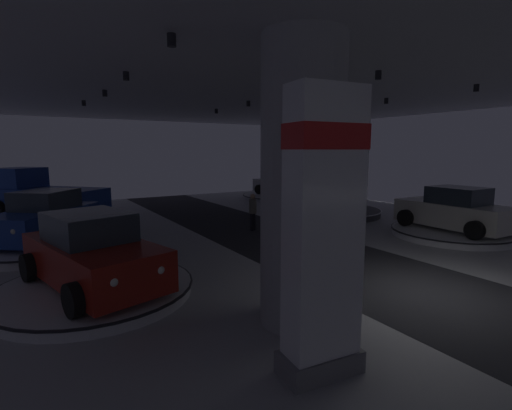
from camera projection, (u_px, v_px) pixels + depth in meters
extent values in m
cube|color=#B2B2B7|center=(427.00, 294.00, 8.98)|extent=(24.00, 44.00, 0.05)
cube|color=#2D2D33|center=(427.00, 293.00, 8.97)|extent=(4.40, 44.00, 0.01)
cube|color=silver|center=(444.00, 52.00, 8.17)|extent=(24.00, 44.00, 0.10)
cylinder|color=black|center=(172.00, 40.00, 6.52)|extent=(0.16, 0.16, 0.22)
cylinder|color=black|center=(126.00, 76.00, 9.69)|extent=(0.16, 0.16, 0.22)
cylinder|color=black|center=(105.00, 93.00, 12.60)|extent=(0.16, 0.16, 0.22)
cylinder|color=black|center=(84.00, 103.00, 15.25)|extent=(0.16, 0.16, 0.22)
cylinder|color=black|center=(378.00, 75.00, 9.56)|extent=(0.16, 0.16, 0.22)
cylinder|color=black|center=(307.00, 92.00, 12.40)|extent=(0.16, 0.16, 0.22)
cylinder|color=black|center=(248.00, 104.00, 15.41)|extent=(0.16, 0.16, 0.22)
cylinder|color=black|center=(216.00, 111.00, 18.39)|extent=(0.16, 0.16, 0.22)
cylinder|color=black|center=(476.00, 88.00, 11.52)|extent=(0.16, 0.16, 0.22)
cylinder|color=black|center=(386.00, 101.00, 14.57)|extent=(0.16, 0.16, 0.22)
cylinder|color=black|center=(319.00, 109.00, 17.58)|extent=(0.16, 0.16, 0.22)
cylinder|color=black|center=(281.00, 115.00, 20.41)|extent=(0.16, 0.16, 0.22)
cylinder|color=#ADADB2|center=(302.00, 185.00, 7.17)|extent=(1.59, 1.59, 5.50)
cube|color=slate|center=(320.00, 362.00, 5.76)|extent=(1.32, 0.76, 0.35)
cube|color=white|center=(323.00, 225.00, 5.44)|extent=(1.15, 0.66, 3.97)
cube|color=red|center=(326.00, 137.00, 5.26)|extent=(1.17, 0.69, 0.36)
cylinder|color=#333338|center=(333.00, 212.00, 19.77)|extent=(4.78, 4.78, 0.34)
cylinder|color=white|center=(334.00, 209.00, 19.75)|extent=(4.88, 4.88, 0.05)
cube|color=black|center=(334.00, 197.00, 19.66)|extent=(3.98, 4.43, 0.90)
cube|color=#2D3842|center=(334.00, 183.00, 19.70)|extent=(2.39, 2.46, 0.70)
cylinder|color=black|center=(357.00, 207.00, 18.19)|extent=(0.59, 0.67, 0.68)
cylinder|color=black|center=(316.00, 206.00, 18.40)|extent=(0.59, 0.67, 0.68)
cylinder|color=black|center=(349.00, 199.00, 21.00)|extent=(0.59, 0.67, 0.68)
cylinder|color=black|center=(313.00, 199.00, 21.21)|extent=(0.59, 0.67, 0.68)
sphere|color=white|center=(349.00, 200.00, 17.57)|extent=(0.18, 0.18, 0.18)
sphere|color=white|center=(328.00, 200.00, 17.67)|extent=(0.18, 0.18, 0.18)
cylinder|color=silver|center=(47.00, 243.00, 13.24)|extent=(5.50, 5.50, 0.31)
cylinder|color=black|center=(46.00, 239.00, 13.22)|extent=(5.61, 5.61, 0.05)
cube|color=navy|center=(45.00, 222.00, 13.13)|extent=(3.99, 4.43, 0.90)
cube|color=#2D3842|center=(46.00, 200.00, 13.17)|extent=(2.39, 2.46, 0.70)
cylinder|color=black|center=(45.00, 239.00, 11.66)|extent=(0.59, 0.67, 0.68)
cylinder|color=black|center=(94.00, 222.00, 14.47)|extent=(0.59, 0.67, 0.68)
cylinder|color=black|center=(46.00, 221.00, 14.68)|extent=(0.59, 0.67, 0.68)
sphere|color=white|center=(14.00, 231.00, 11.04)|extent=(0.18, 0.18, 0.18)
cylinder|color=#B7B7BC|center=(283.00, 196.00, 26.68)|extent=(5.70, 5.70, 0.29)
cylinder|color=black|center=(283.00, 195.00, 26.67)|extent=(5.82, 5.82, 0.05)
cube|color=silver|center=(283.00, 186.00, 26.57)|extent=(3.12, 4.56, 0.90)
cube|color=#2D3842|center=(282.00, 175.00, 26.56)|extent=(2.11, 2.32, 0.70)
cylinder|color=black|center=(308.00, 190.00, 26.50)|extent=(0.44, 0.71, 0.68)
cylinder|color=black|center=(293.00, 192.00, 24.96)|extent=(0.44, 0.71, 0.68)
cylinder|color=black|center=(275.00, 187.00, 28.27)|extent=(0.44, 0.71, 0.68)
cylinder|color=black|center=(259.00, 189.00, 26.73)|extent=(0.44, 0.71, 0.68)
sphere|color=white|center=(312.00, 185.00, 25.67)|extent=(0.18, 0.18, 0.18)
sphere|color=white|center=(305.00, 187.00, 24.90)|extent=(0.18, 0.18, 0.18)
cylinder|color=#B7B7BC|center=(51.00, 219.00, 17.91)|extent=(5.56, 5.57, 0.27)
cylinder|color=black|center=(51.00, 217.00, 17.89)|extent=(5.68, 5.68, 0.05)
cube|color=navy|center=(50.00, 201.00, 17.78)|extent=(5.16, 5.30, 1.20)
cube|color=navy|center=(19.00, 178.00, 18.07)|extent=(2.55, 2.54, 1.00)
cube|color=#28333D|center=(28.00, 178.00, 17.94)|extent=(1.33, 1.25, 0.75)
cylinder|color=black|center=(39.00, 203.00, 19.44)|extent=(0.78, 0.80, 0.84)
cylinder|color=black|center=(64.00, 213.00, 16.22)|extent=(0.78, 0.80, 0.84)
cylinder|color=black|center=(100.00, 206.00, 18.46)|extent=(0.78, 0.80, 0.84)
cylinder|color=silver|center=(96.00, 291.00, 8.78)|extent=(4.43, 4.43, 0.28)
cylinder|color=black|center=(95.00, 286.00, 8.76)|extent=(4.51, 4.51, 0.05)
cube|color=maroon|center=(94.00, 260.00, 8.67)|extent=(2.81, 4.52, 0.90)
cube|color=#2D3842|center=(89.00, 227.00, 8.67)|extent=(1.99, 2.23, 0.70)
cylinder|color=black|center=(165.00, 275.00, 8.44)|extent=(0.39, 0.71, 0.68)
cylinder|color=black|center=(73.00, 300.00, 7.02)|extent=(0.39, 0.71, 0.68)
cylinder|color=black|center=(109.00, 251.00, 10.40)|extent=(0.39, 0.71, 0.68)
cylinder|color=black|center=(28.00, 267.00, 8.98)|extent=(0.39, 0.71, 0.68)
sphere|color=white|center=(160.00, 270.00, 7.60)|extent=(0.18, 0.18, 0.18)
sphere|color=white|center=(113.00, 282.00, 6.89)|extent=(0.18, 0.18, 0.18)
cylinder|color=silver|center=(451.00, 233.00, 14.87)|extent=(4.48, 4.48, 0.29)
cylinder|color=black|center=(452.00, 230.00, 14.85)|extent=(4.57, 4.57, 0.05)
cube|color=silver|center=(453.00, 214.00, 14.76)|extent=(1.85, 4.22, 0.90)
cube|color=#2D3842|center=(458.00, 196.00, 14.52)|extent=(1.58, 1.92, 0.70)
cylinder|color=black|center=(405.00, 218.00, 15.51)|extent=(0.23, 0.68, 0.68)
cylinder|color=black|center=(435.00, 214.00, 16.52)|extent=(0.23, 0.68, 0.68)
cylinder|color=black|center=(475.00, 230.00, 13.08)|extent=(0.23, 0.68, 0.68)
cylinder|color=black|center=(504.00, 225.00, 14.09)|extent=(0.23, 0.68, 0.68)
sphere|color=white|center=(401.00, 206.00, 16.24)|extent=(0.18, 0.18, 0.18)
sphere|color=white|center=(416.00, 204.00, 16.74)|extent=(0.18, 0.18, 0.18)
cylinder|color=black|center=(252.00, 222.00, 15.86)|extent=(0.14, 0.14, 0.80)
cylinder|color=black|center=(254.00, 221.00, 16.01)|extent=(0.14, 0.14, 0.80)
cylinder|color=#6B665B|center=(253.00, 206.00, 15.84)|extent=(0.32, 0.32, 0.62)
sphere|color=tan|center=(253.00, 196.00, 15.78)|extent=(0.22, 0.22, 0.22)
cylinder|color=#333338|center=(342.00, 242.00, 13.96)|extent=(0.28, 0.28, 0.04)
cylinder|color=#B2B2B7|center=(343.00, 230.00, 13.90)|extent=(0.07, 0.07, 0.96)
sphere|color=#B2B2B7|center=(343.00, 217.00, 13.83)|extent=(0.10, 0.10, 0.10)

